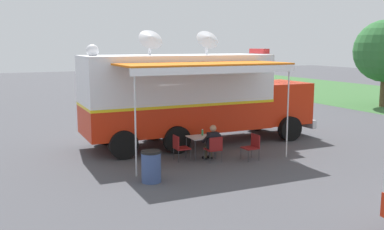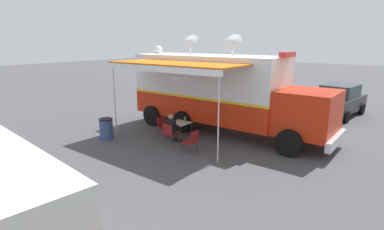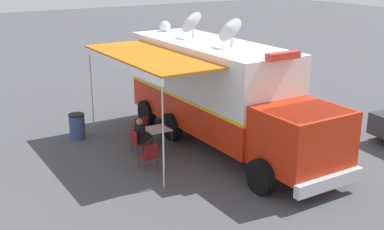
# 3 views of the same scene
# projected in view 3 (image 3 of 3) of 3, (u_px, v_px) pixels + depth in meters

# --- Properties ---
(ground_plane) EXTENTS (100.00, 100.00, 0.00)m
(ground_plane) POSITION_uv_depth(u_px,v_px,m) (209.00, 138.00, 17.91)
(ground_plane) COLOR #47474C
(lot_stripe) EXTENTS (0.21, 4.80, 0.01)m
(lot_stripe) POSITION_uv_depth(u_px,v_px,m) (296.00, 133.00, 18.36)
(lot_stripe) COLOR silver
(lot_stripe) RESTS_ON ground
(command_truck) EXTENTS (4.96, 9.54, 4.53)m
(command_truck) POSITION_uv_depth(u_px,v_px,m) (221.00, 91.00, 16.70)
(command_truck) COLOR red
(command_truck) RESTS_ON ground
(folding_table) EXTENTS (0.82, 0.82, 0.73)m
(folding_table) POSITION_uv_depth(u_px,v_px,m) (157.00, 130.00, 16.65)
(folding_table) COLOR silver
(folding_table) RESTS_ON ground
(water_bottle) EXTENTS (0.07, 0.07, 0.22)m
(water_bottle) POSITION_uv_depth(u_px,v_px,m) (163.00, 126.00, 16.56)
(water_bottle) COLOR #3F9959
(water_bottle) RESTS_ON folding_table
(folding_chair_at_table) EXTENTS (0.49, 0.49, 0.87)m
(folding_chair_at_table) POSITION_uv_depth(u_px,v_px,m) (137.00, 140.00, 16.20)
(folding_chair_at_table) COLOR maroon
(folding_chair_at_table) RESTS_ON ground
(folding_chair_beside_table) EXTENTS (0.49, 0.49, 0.87)m
(folding_chair_beside_table) POSITION_uv_depth(u_px,v_px,m) (143.00, 129.00, 17.33)
(folding_chair_beside_table) COLOR maroon
(folding_chair_beside_table) RESTS_ON ground
(folding_chair_spare_by_truck) EXTENTS (0.50, 0.50, 0.87)m
(folding_chair_spare_by_truck) POSITION_uv_depth(u_px,v_px,m) (149.00, 155.00, 14.99)
(folding_chair_spare_by_truck) COLOR maroon
(folding_chair_spare_by_truck) RESTS_ON ground
(seated_responder) EXTENTS (0.67, 0.56, 1.25)m
(seated_responder) POSITION_uv_depth(u_px,v_px,m) (142.00, 135.00, 16.25)
(seated_responder) COLOR black
(seated_responder) RESTS_ON ground
(trash_bin) EXTENTS (0.57, 0.57, 0.91)m
(trash_bin) POSITION_uv_depth(u_px,v_px,m) (77.00, 126.00, 17.77)
(trash_bin) COLOR #384C7F
(trash_bin) RESTS_ON ground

